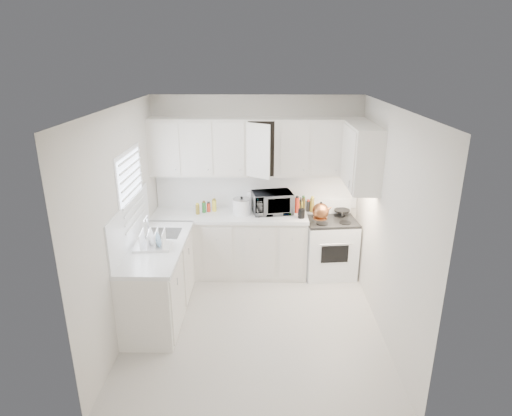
{
  "coord_description": "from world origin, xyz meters",
  "views": [
    {
      "loc": [
        0.08,
        -4.56,
        3.11
      ],
      "look_at": [
        0.0,
        0.7,
        1.25
      ],
      "focal_mm": 30.34,
      "sensor_mm": 36.0,
      "label": 1
    }
  ],
  "objects_px": {
    "rice_cooker": "(242,205)",
    "utensil_crock": "(302,207)",
    "dish_rack": "(152,238)",
    "stove": "(330,240)",
    "tea_kettle": "(321,210)",
    "microwave": "(272,200)"
  },
  "relations": [
    {
      "from": "tea_kettle",
      "to": "rice_cooker",
      "type": "xyz_separation_m",
      "value": [
        -1.11,
        0.17,
        0.01
      ]
    },
    {
      "from": "microwave",
      "to": "rice_cooker",
      "type": "height_order",
      "value": "microwave"
    },
    {
      "from": "microwave",
      "to": "rice_cooker",
      "type": "bearing_deg",
      "value": 175.54
    },
    {
      "from": "rice_cooker",
      "to": "utensil_crock",
      "type": "xyz_separation_m",
      "value": [
        0.85,
        -0.16,
        0.03
      ]
    },
    {
      "from": "tea_kettle",
      "to": "dish_rack",
      "type": "relative_size",
      "value": 0.68
    },
    {
      "from": "stove",
      "to": "tea_kettle",
      "type": "distance_m",
      "value": 0.57
    },
    {
      "from": "utensil_crock",
      "to": "stove",
      "type": "bearing_deg",
      "value": 18.31
    },
    {
      "from": "tea_kettle",
      "to": "dish_rack",
      "type": "xyz_separation_m",
      "value": [
        -2.12,
        -1.01,
        -0.01
      ]
    },
    {
      "from": "rice_cooker",
      "to": "utensil_crock",
      "type": "relative_size",
      "value": 0.82
    },
    {
      "from": "microwave",
      "to": "dish_rack",
      "type": "bearing_deg",
      "value": -151.36
    },
    {
      "from": "rice_cooker",
      "to": "utensil_crock",
      "type": "height_order",
      "value": "utensil_crock"
    },
    {
      "from": "dish_rack",
      "to": "rice_cooker",
      "type": "bearing_deg",
      "value": 43.96
    },
    {
      "from": "stove",
      "to": "rice_cooker",
      "type": "xyz_separation_m",
      "value": [
        -1.29,
        0.01,
        0.53
      ]
    },
    {
      "from": "tea_kettle",
      "to": "microwave",
      "type": "relative_size",
      "value": 0.52
    },
    {
      "from": "tea_kettle",
      "to": "rice_cooker",
      "type": "distance_m",
      "value": 1.13
    },
    {
      "from": "stove",
      "to": "microwave",
      "type": "bearing_deg",
      "value": 169.5
    },
    {
      "from": "utensil_crock",
      "to": "dish_rack",
      "type": "distance_m",
      "value": 2.12
    },
    {
      "from": "stove",
      "to": "tea_kettle",
      "type": "xyz_separation_m",
      "value": [
        -0.18,
        -0.16,
        0.52
      ]
    },
    {
      "from": "microwave",
      "to": "dish_rack",
      "type": "height_order",
      "value": "microwave"
    },
    {
      "from": "stove",
      "to": "dish_rack",
      "type": "xyz_separation_m",
      "value": [
        -2.3,
        -1.17,
        0.51
      ]
    },
    {
      "from": "stove",
      "to": "utensil_crock",
      "type": "bearing_deg",
      "value": -167.74
    },
    {
      "from": "rice_cooker",
      "to": "dish_rack",
      "type": "height_order",
      "value": "rice_cooker"
    }
  ]
}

